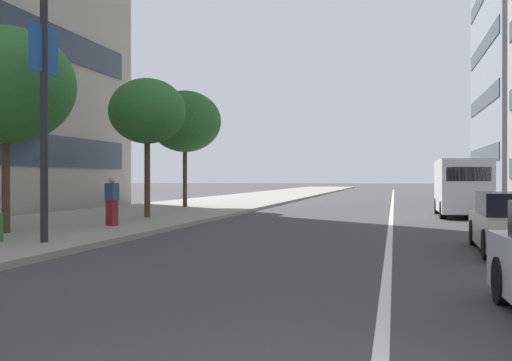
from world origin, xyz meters
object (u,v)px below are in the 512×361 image
Objects in this scene: delivery_van_ahead at (462,186)px; street_tree_by_lamp_post at (185,122)px; street_tree_mid_sidewalk at (6,86)px; street_lamp_with_banners at (59,35)px; street_tree_far_plaza at (147,111)px; pedestrian_on_plaza at (112,201)px.

street_tree_by_lamp_post is (2.91, 13.44, 3.28)m from delivery_van_ahead.
street_tree_mid_sidewalk is 0.94× the size of street_tree_by_lamp_post.
street_lamp_with_banners is 1.42× the size of street_tree_mid_sidewalk.
street_tree_far_plaza is 5.40m from pedestrian_on_plaza.
street_tree_mid_sidewalk reaches higher than street_tree_far_plaza.
street_tree_far_plaza is at bearing -170.95° from street_tree_by_lamp_post.
street_tree_by_lamp_post is at bearing 9.37° from street_lamp_with_banners.
street_tree_mid_sidewalk is 15.96m from street_tree_by_lamp_post.
delivery_van_ahead is 0.99× the size of street_tree_mid_sidewalk.
street_lamp_with_banners is 9.63m from street_tree_far_plaza.
street_tree_mid_sidewalk is 1.06× the size of street_tree_far_plaza.
street_tree_by_lamp_post reaches higher than delivery_van_ahead.
street_tree_by_lamp_post is 13.48m from pedestrian_on_plaza.
delivery_van_ahead is 1.05× the size of street_tree_far_plaza.
street_tree_mid_sidewalk is 4.80m from pedestrian_on_plaza.
street_tree_mid_sidewalk is at bearing 171.16° from street_tree_far_plaza.
street_tree_far_plaza is at bearing 115.50° from delivery_van_ahead.
delivery_van_ahead is 14.14m from street_tree_by_lamp_post.
street_tree_by_lamp_post is at bearing -147.70° from pedestrian_on_plaza.
street_tree_by_lamp_post is (18.04, 2.98, -0.39)m from street_lamp_with_banners.
delivery_van_ahead reaches higher than pedestrian_on_plaza.
pedestrian_on_plaza is (3.12, -1.67, -3.25)m from street_tree_mid_sidewalk.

